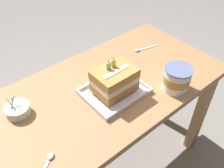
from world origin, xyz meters
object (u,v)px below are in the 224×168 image
bowl_stack (18,110)px  ice_cream_tub (177,79)px  birthday_cake (114,80)px  foil_tray (114,92)px  serving_spoon_by_bowls (140,49)px  serving_spoon_near_tray (49,160)px

bowl_stack → ice_cream_tub: (0.67, -0.35, 0.04)m
birthday_cake → bowl_stack: 0.46m
foil_tray → serving_spoon_by_bowls: size_ratio=1.84×
birthday_cake → ice_cream_tub: birthday_cake is taller
ice_cream_tub → serving_spoon_by_bowls: size_ratio=0.83×
bowl_stack → serving_spoon_near_tray: 0.30m
birthday_cake → ice_cream_tub: (0.25, -0.17, -0.02)m
ice_cream_tub → serving_spoon_by_bowls: ice_cream_tub is taller
birthday_cake → serving_spoon_by_bowls: bearing=26.4°
serving_spoon_near_tray → serving_spoon_by_bowls: 0.85m
foil_tray → ice_cream_tub: bearing=-34.4°
foil_tray → birthday_cake: bearing=90.0°
bowl_stack → ice_cream_tub: bearing=-27.5°
foil_tray → birthday_cake: size_ratio=1.53×
bowl_stack → ice_cream_tub: size_ratio=0.83×
foil_tray → birthday_cake: (-0.00, 0.00, 0.08)m
foil_tray → serving_spoon_near_tray: (-0.43, -0.12, -0.00)m
birthday_cake → bowl_stack: size_ratio=1.75×
serving_spoon_near_tray → serving_spoon_by_bowls: (0.79, 0.30, -0.00)m
bowl_stack → birthday_cake: bearing=-22.9°
bowl_stack → foil_tray: bearing=-22.9°
birthday_cake → serving_spoon_near_tray: size_ratio=1.65×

